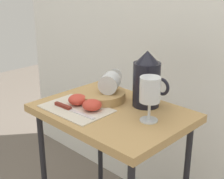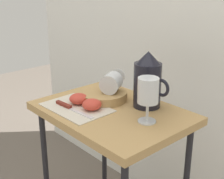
% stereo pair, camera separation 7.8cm
% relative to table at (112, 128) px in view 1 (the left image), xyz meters
% --- Properties ---
extents(curtain_drape, '(2.40, 0.03, 2.12)m').
position_rel_table_xyz_m(curtain_drape, '(0.00, 0.47, 0.43)').
color(curtain_drape, white).
rests_on(curtain_drape, ground_plane).
extents(table, '(0.57, 0.41, 0.71)m').
position_rel_table_xyz_m(table, '(0.00, 0.00, 0.00)').
color(table, tan).
rests_on(table, ground_plane).
extents(linen_napkin, '(0.27, 0.18, 0.00)m').
position_rel_table_xyz_m(linen_napkin, '(-0.10, -0.09, 0.08)').
color(linen_napkin, beige).
rests_on(linen_napkin, table).
extents(basket_tray, '(0.20, 0.20, 0.03)m').
position_rel_table_xyz_m(basket_tray, '(-0.10, 0.04, 0.10)').
color(basket_tray, tan).
rests_on(basket_tray, table).
extents(pitcher, '(0.16, 0.11, 0.22)m').
position_rel_table_xyz_m(pitcher, '(0.07, 0.12, 0.17)').
color(pitcher, black).
rests_on(pitcher, table).
extents(wine_glass_upright, '(0.07, 0.07, 0.16)m').
position_rel_table_xyz_m(wine_glass_upright, '(0.16, 0.02, 0.19)').
color(wine_glass_upright, silver).
rests_on(wine_glass_upright, table).
extents(wine_glass_tipped_near, '(0.13, 0.16, 0.08)m').
position_rel_table_xyz_m(wine_glass_tipped_near, '(-0.08, 0.06, 0.15)').
color(wine_glass_tipped_near, silver).
rests_on(wine_glass_tipped_near, basket_tray).
extents(apple_half_left, '(0.07, 0.07, 0.04)m').
position_rel_table_xyz_m(apple_half_left, '(-0.12, -0.07, 0.10)').
color(apple_half_left, '#CC3D2D').
rests_on(apple_half_left, linen_napkin).
extents(apple_half_right, '(0.07, 0.07, 0.04)m').
position_rel_table_xyz_m(apple_half_right, '(-0.04, -0.06, 0.10)').
color(apple_half_right, '#CC3D2D').
rests_on(apple_half_right, linen_napkin).
extents(knife, '(0.21, 0.03, 0.01)m').
position_rel_table_xyz_m(knife, '(-0.11, -0.12, 0.09)').
color(knife, silver).
rests_on(knife, linen_napkin).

